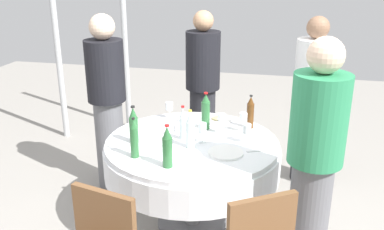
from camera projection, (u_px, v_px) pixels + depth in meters
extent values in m
plane|color=gray|center=(192.00, 224.00, 3.48)|extent=(10.00, 10.00, 0.00)
cylinder|color=white|center=(192.00, 143.00, 3.23)|extent=(1.32, 1.32, 0.04)
cylinder|color=white|center=(192.00, 159.00, 3.28)|extent=(1.35, 1.35, 0.22)
cylinder|color=slate|center=(192.00, 198.00, 3.40)|extent=(0.14, 0.14, 0.48)
cylinder|color=slate|center=(192.00, 222.00, 3.47)|extent=(0.56, 0.56, 0.03)
cylinder|color=#2D6B38|center=(206.00, 115.00, 3.43)|extent=(0.07, 0.07, 0.23)
cone|color=#2D6B38|center=(206.00, 98.00, 3.38)|extent=(0.06, 0.06, 0.07)
cylinder|color=red|center=(206.00, 93.00, 3.36)|extent=(0.03, 0.03, 0.01)
cylinder|color=silver|center=(190.00, 135.00, 3.08)|extent=(0.06, 0.06, 0.20)
cone|color=silver|center=(190.00, 117.00, 3.03)|extent=(0.06, 0.06, 0.08)
cylinder|color=gold|center=(190.00, 111.00, 3.02)|extent=(0.02, 0.02, 0.01)
cylinder|color=#2D6B38|center=(134.00, 130.00, 3.17)|extent=(0.07, 0.07, 0.20)
cone|color=#2D6B38|center=(133.00, 113.00, 3.12)|extent=(0.06, 0.06, 0.08)
cylinder|color=black|center=(133.00, 107.00, 3.10)|extent=(0.03, 0.03, 0.01)
cylinder|color=#2D6B38|center=(134.00, 142.00, 2.93)|extent=(0.06, 0.06, 0.22)
cone|color=#2D6B38|center=(133.00, 124.00, 2.88)|extent=(0.05, 0.05, 0.06)
cylinder|color=black|center=(133.00, 119.00, 2.87)|extent=(0.02, 0.02, 0.01)
cylinder|color=#2D6B38|center=(167.00, 152.00, 2.79)|extent=(0.07, 0.07, 0.21)
cone|color=#2D6B38|center=(167.00, 132.00, 2.74)|extent=(0.06, 0.06, 0.08)
cylinder|color=red|center=(167.00, 126.00, 2.72)|extent=(0.03, 0.03, 0.01)
cylinder|color=#593314|center=(250.00, 116.00, 3.45)|extent=(0.06, 0.06, 0.21)
cone|color=#593314|center=(251.00, 100.00, 3.40)|extent=(0.05, 0.05, 0.06)
cylinder|color=black|center=(251.00, 96.00, 3.39)|extent=(0.02, 0.02, 0.01)
cylinder|color=silver|center=(183.00, 128.00, 3.23)|extent=(0.06, 0.06, 0.18)
cone|color=silver|center=(183.00, 112.00, 3.19)|extent=(0.05, 0.05, 0.08)
cylinder|color=red|center=(183.00, 107.00, 3.17)|extent=(0.03, 0.03, 0.01)
cylinder|color=white|center=(202.00, 142.00, 3.20)|extent=(0.06, 0.06, 0.00)
cylinder|color=white|center=(202.00, 137.00, 3.18)|extent=(0.01, 0.01, 0.08)
cylinder|color=white|center=(202.00, 128.00, 3.16)|extent=(0.06, 0.06, 0.07)
cylinder|color=white|center=(246.00, 143.00, 3.19)|extent=(0.06, 0.06, 0.00)
cylinder|color=white|center=(246.00, 138.00, 3.18)|extent=(0.01, 0.01, 0.08)
cylinder|color=white|center=(247.00, 129.00, 3.15)|extent=(0.07, 0.07, 0.07)
cylinder|color=white|center=(243.00, 131.00, 3.40)|extent=(0.06, 0.06, 0.00)
cylinder|color=white|center=(243.00, 127.00, 3.39)|extent=(0.01, 0.01, 0.07)
cylinder|color=white|center=(243.00, 118.00, 3.36)|extent=(0.06, 0.06, 0.08)
cylinder|color=maroon|center=(243.00, 120.00, 3.37)|extent=(0.05, 0.05, 0.03)
cylinder|color=white|center=(221.00, 133.00, 3.37)|extent=(0.06, 0.06, 0.00)
cylinder|color=white|center=(221.00, 128.00, 3.35)|extent=(0.01, 0.01, 0.08)
cylinder|color=white|center=(222.00, 118.00, 3.33)|extent=(0.06, 0.06, 0.08)
cylinder|color=maroon|center=(221.00, 121.00, 3.33)|extent=(0.05, 0.05, 0.03)
cylinder|color=white|center=(169.00, 118.00, 3.70)|extent=(0.06, 0.06, 0.00)
cylinder|color=white|center=(169.00, 114.00, 3.68)|extent=(0.01, 0.01, 0.07)
cylinder|color=white|center=(169.00, 106.00, 3.66)|extent=(0.06, 0.06, 0.07)
cylinder|color=gold|center=(169.00, 108.00, 3.67)|extent=(0.05, 0.05, 0.03)
cylinder|color=white|center=(226.00, 153.00, 3.01)|extent=(0.25, 0.25, 0.02)
cylinder|color=white|center=(218.00, 120.00, 3.62)|extent=(0.24, 0.24, 0.02)
ellipsoid|color=tan|center=(218.00, 118.00, 3.62)|extent=(0.11, 0.09, 0.02)
cube|color=silver|center=(166.00, 144.00, 3.17)|extent=(0.08, 0.17, 0.00)
cube|color=silver|center=(259.00, 151.00, 3.05)|extent=(0.17, 0.09, 0.00)
cube|color=white|center=(184.00, 128.00, 3.44)|extent=(0.16, 0.16, 0.02)
cylinder|color=#26262B|center=(307.00, 138.00, 4.06)|extent=(0.26, 0.26, 0.88)
cylinder|color=white|center=(314.00, 67.00, 3.82)|extent=(0.34, 0.34, 0.51)
sphere|color=#8C664C|center=(318.00, 27.00, 3.70)|extent=(0.20, 0.20, 0.20)
cylinder|color=slate|center=(308.00, 221.00, 2.76)|extent=(0.26, 0.26, 0.86)
cylinder|color=#2D8C59|center=(319.00, 119.00, 2.52)|extent=(0.34, 0.34, 0.56)
sphere|color=beige|center=(326.00, 55.00, 2.39)|extent=(0.22, 0.22, 0.22)
cylinder|color=#26262B|center=(202.00, 127.00, 4.39)|extent=(0.26, 0.26, 0.83)
cylinder|color=black|center=(203.00, 60.00, 4.15)|extent=(0.34, 0.34, 0.57)
sphere|color=tan|center=(203.00, 21.00, 4.02)|extent=(0.20, 0.20, 0.20)
cylinder|color=slate|center=(110.00, 144.00, 3.95)|extent=(0.26, 0.26, 0.85)
cylinder|color=black|center=(105.00, 71.00, 3.71)|extent=(0.34, 0.34, 0.54)
sphere|color=beige|center=(102.00, 27.00, 3.58)|extent=(0.22, 0.22, 0.22)
cube|color=brown|center=(105.00, 224.00, 2.34)|extent=(0.40, 0.13, 0.42)
cylinder|color=#B2B5B7|center=(124.00, 29.00, 5.07)|extent=(0.07, 0.07, 2.53)
cylinder|color=#B2B5B7|center=(56.00, 32.00, 4.79)|extent=(0.07, 0.07, 2.55)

